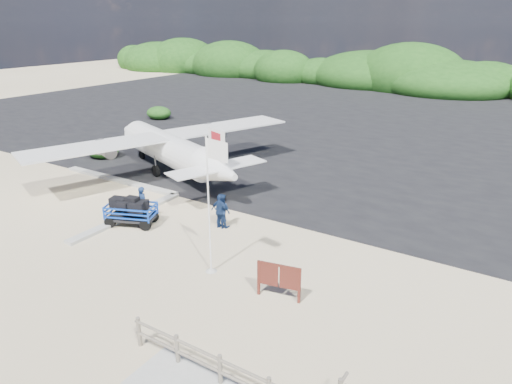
% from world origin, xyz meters
% --- Properties ---
extents(ground, '(160.00, 160.00, 0.00)m').
position_xyz_m(ground, '(0.00, 0.00, 0.00)').
color(ground, beige).
extents(asphalt_apron, '(90.00, 50.00, 0.04)m').
position_xyz_m(asphalt_apron, '(0.00, 30.00, 0.00)').
color(asphalt_apron, '#B2B2B2').
rests_on(asphalt_apron, ground).
extents(lagoon, '(9.00, 7.00, 0.40)m').
position_xyz_m(lagoon, '(-9.00, 1.50, 0.00)').
color(lagoon, '#B2B2B2').
rests_on(lagoon, ground).
extents(vegetation_band, '(124.00, 8.00, 4.40)m').
position_xyz_m(vegetation_band, '(0.00, 55.00, 0.00)').
color(vegetation_band, '#B2B2B2').
rests_on(vegetation_band, ground).
extents(baggage_cart, '(2.81, 2.22, 1.23)m').
position_xyz_m(baggage_cart, '(-3.70, 1.02, 0.00)').
color(baggage_cart, '#0D3FC5').
rests_on(baggage_cart, ground).
extents(flagpole, '(1.15, 0.64, 5.44)m').
position_xyz_m(flagpole, '(2.15, -0.40, 0.00)').
color(flagpole, white).
rests_on(flagpole, ground).
extents(signboard, '(1.68, 0.48, 1.39)m').
position_xyz_m(signboard, '(5.29, -0.61, 0.00)').
color(signboard, '#5B231A').
rests_on(signboard, ground).
extents(crew_a, '(0.69, 0.51, 1.72)m').
position_xyz_m(crew_a, '(-3.64, 1.75, 0.86)').
color(crew_a, navy).
rests_on(crew_a, ground).
extents(crew_b, '(0.90, 0.76, 1.64)m').
position_xyz_m(crew_b, '(0.06, 3.16, 0.82)').
color(crew_b, navy).
rests_on(crew_b, ground).
extents(crew_c, '(1.01, 0.47, 1.68)m').
position_xyz_m(crew_c, '(0.10, 3.01, 0.84)').
color(crew_c, navy).
rests_on(crew_c, ground).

